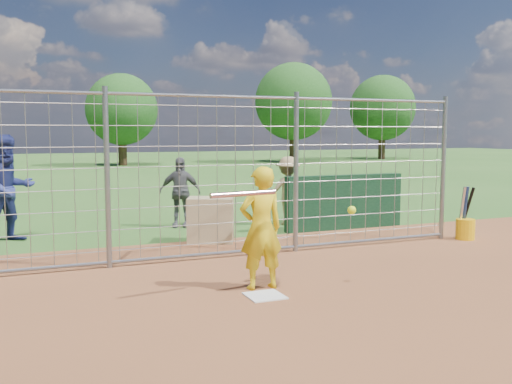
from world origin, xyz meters
name	(u,v)px	position (x,y,z in m)	size (l,w,h in m)	color
ground	(258,292)	(0.00, 0.00, 0.00)	(100.00, 100.00, 0.00)	#2D591E
home_plate	(265,296)	(0.00, -0.20, 0.01)	(0.43, 0.43, 0.02)	silver
dugout_wall	(344,202)	(3.40, 3.60, 0.55)	(2.60, 0.20, 1.10)	#11381E
batter	(261,228)	(0.09, 0.14, 0.77)	(0.56, 0.37, 1.54)	yellow
bystander_a	(9,189)	(-2.84, 4.72, 0.96)	(0.93, 0.73, 1.92)	navy
bystander_b	(180,192)	(0.38, 5.12, 0.73)	(0.85, 0.35, 1.45)	#55555A
bystander_c	(288,191)	(2.57, 4.51, 0.72)	(0.94, 0.54, 1.45)	#997D53
equipment_bin	(211,220)	(0.47, 3.31, 0.40)	(0.80, 0.55, 0.80)	tan
equipment_in_play	(271,198)	(0.07, -0.22, 1.19)	(1.83, 0.35, 0.32)	silver
bucket_with_bats	(465,226)	(4.84, 1.76, 0.25)	(0.34, 0.36, 0.98)	yellow
backstop_fence	(208,178)	(0.00, 2.00, 1.26)	(9.08, 0.08, 2.60)	gray
tree_line	(123,102)	(3.13, 28.13, 3.71)	(44.66, 6.72, 6.48)	#3F2B19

